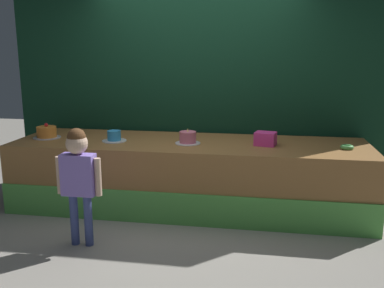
% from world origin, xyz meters
% --- Properties ---
extents(ground_plane, '(12.00, 12.00, 0.00)m').
position_xyz_m(ground_plane, '(0.00, 0.00, 0.00)').
color(ground_plane, gray).
extents(stage_platform, '(3.93, 1.11, 0.76)m').
position_xyz_m(stage_platform, '(0.00, 0.54, 0.38)').
color(stage_platform, '#9E6B38').
rests_on(stage_platform, ground_plane).
extents(curtain_backdrop, '(4.71, 0.08, 2.89)m').
position_xyz_m(curtain_backdrop, '(0.00, 1.19, 1.44)').
color(curtain_backdrop, '#113823').
rests_on(curtain_backdrop, ground_plane).
extents(child_figure, '(0.42, 0.19, 1.09)m').
position_xyz_m(child_figure, '(-0.80, -0.59, 0.71)').
color(child_figure, '#3F4C8C').
rests_on(child_figure, ground_plane).
extents(pink_box, '(0.25, 0.22, 0.14)m').
position_xyz_m(pink_box, '(0.83, 0.51, 0.83)').
color(pink_box, '#F73E9F').
rests_on(pink_box, stage_platform).
extents(donut, '(0.13, 0.13, 0.04)m').
position_xyz_m(donut, '(1.67, 0.47, 0.78)').
color(donut, '#59B259').
rests_on(donut, stage_platform).
extents(cake_left, '(0.31, 0.31, 0.18)m').
position_xyz_m(cake_left, '(-1.67, 0.48, 0.82)').
color(cake_left, silver).
rests_on(cake_left, stage_platform).
extents(cake_center, '(0.27, 0.27, 0.12)m').
position_xyz_m(cake_center, '(-0.83, 0.44, 0.81)').
color(cake_center, white).
rests_on(cake_center, stage_platform).
extents(cake_right, '(0.28, 0.28, 0.17)m').
position_xyz_m(cake_right, '(0.00, 0.45, 0.82)').
color(cake_right, white).
rests_on(cake_right, stage_platform).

